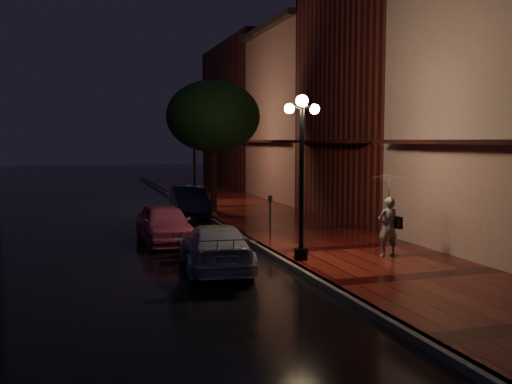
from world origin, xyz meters
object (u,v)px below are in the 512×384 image
object	(u,v)px
streetlamp_near	(302,167)
navy_car	(189,201)
street_tree	(213,119)
pink_car	(164,223)
streetlamp_far	(194,154)
parking_meter	(270,210)
silver_car	(215,247)
woman_with_umbrella	(389,201)

from	to	relation	value
streetlamp_near	navy_car	bearing A→B (deg)	95.18
street_tree	pink_car	bearing A→B (deg)	-115.77
streetlamp_near	streetlamp_far	xyz separation A→B (m)	(0.00, 14.00, 0.00)
pink_car	parking_meter	world-z (taller)	parking_meter
streetlamp_far	parking_meter	size ratio (longest dim) A/B	3.37
streetlamp_far	navy_car	distance (m)	4.14
silver_car	woman_with_umbrella	world-z (taller)	woman_with_umbrella
silver_car	parking_meter	size ratio (longest dim) A/B	3.17
parking_meter	silver_car	bearing A→B (deg)	-145.59
woman_with_umbrella	parking_meter	distance (m)	5.03
streetlamp_near	parking_meter	xyz separation A→B (m)	(0.65, 4.39, -1.68)
woman_with_umbrella	streetlamp_near	bearing A→B (deg)	-7.10
street_tree	woman_with_umbrella	bearing A→B (deg)	-79.05
streetlamp_near	pink_car	distance (m)	5.61
streetlamp_near	street_tree	bearing A→B (deg)	88.65
street_tree	silver_car	distance (m)	11.73
streetlamp_far	woman_with_umbrella	size ratio (longest dim) A/B	1.91
silver_car	woman_with_umbrella	size ratio (longest dim) A/B	1.79
streetlamp_near	parking_meter	world-z (taller)	streetlamp_near
street_tree	parking_meter	size ratio (longest dim) A/B	4.54
streetlamp_far	woman_with_umbrella	distance (m)	14.50
pink_car	woman_with_umbrella	xyz separation A→B (m)	(5.38, -4.61, 1.00)
street_tree	silver_car	size ratio (longest dim) A/B	1.43
pink_car	parking_meter	distance (m)	3.61
street_tree	pink_car	distance (m)	8.21
navy_car	street_tree	bearing A→B (deg)	27.04
navy_car	streetlamp_far	bearing A→B (deg)	78.78
streetlamp_near	pink_car	size ratio (longest dim) A/B	1.14
streetlamp_near	navy_car	distance (m)	10.70
navy_car	streetlamp_near	bearing A→B (deg)	-80.95
streetlamp_near	silver_car	distance (m)	3.06
silver_car	navy_car	bearing A→B (deg)	-91.47
streetlamp_far	parking_meter	bearing A→B (deg)	-86.13
pink_car	street_tree	bearing A→B (deg)	62.51
pink_car	parking_meter	bearing A→B (deg)	-1.11
streetlamp_near	woman_with_umbrella	world-z (taller)	streetlamp_near
streetlamp_far	parking_meter	distance (m)	9.78
street_tree	parking_meter	xyz separation A→B (m)	(0.39, -6.60, -3.32)
navy_car	woman_with_umbrella	bearing A→B (deg)	-68.63
streetlamp_near	streetlamp_far	distance (m)	14.00
streetlamp_near	navy_car	size ratio (longest dim) A/B	1.09
street_tree	navy_car	distance (m)	3.83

